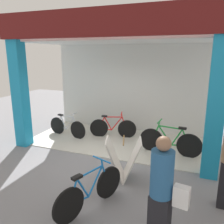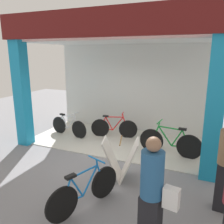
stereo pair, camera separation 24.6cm
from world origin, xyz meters
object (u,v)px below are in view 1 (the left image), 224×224
bicycle_inside_0 (113,128)px  pedestrian_0 (162,193)px  sandwich_board_sign (123,159)px  bicycle_inside_1 (67,127)px  bicycle_parked_0 (90,191)px  bicycle_inside_2 (170,142)px

bicycle_inside_0 → pedestrian_0: size_ratio=0.88×
bicycle_inside_0 → sandwich_board_sign: size_ratio=1.61×
sandwich_board_sign → pedestrian_0: (1.12, -1.68, 0.43)m
bicycle_inside_0 → pedestrian_0: 4.76m
bicycle_inside_1 → bicycle_parked_0: (2.48, -3.23, 0.02)m
sandwich_board_sign → bicycle_inside_2: bearing=64.9°
bicycle_inside_2 → pedestrian_0: size_ratio=1.00×
bicycle_parked_0 → sandwich_board_sign: bearing=79.8°
bicycle_inside_0 → sandwich_board_sign: sandwich_board_sign is taller
bicycle_inside_1 → bicycle_inside_2: size_ratio=0.88×
sandwich_board_sign → pedestrian_0: 2.06m
bicycle_inside_0 → bicycle_parked_0: size_ratio=1.00×
bicycle_inside_0 → bicycle_inside_2: size_ratio=0.88×
bicycle_inside_0 → bicycle_inside_2: (2.00, -0.71, 0.04)m
bicycle_inside_1 → sandwich_board_sign: size_ratio=1.60×
bicycle_inside_2 → bicycle_inside_1: bearing=176.0°
bicycle_inside_0 → bicycle_parked_0: bicycle_parked_0 is taller
pedestrian_0 → bicycle_inside_1: bearing=136.2°
bicycle_inside_1 → bicycle_inside_2: bicycle_inside_2 is taller
bicycle_inside_1 → bicycle_inside_2: bearing=-4.0°
bicycle_inside_2 → pedestrian_0: pedestrian_0 is taller
bicycle_inside_2 → bicycle_parked_0: 3.15m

